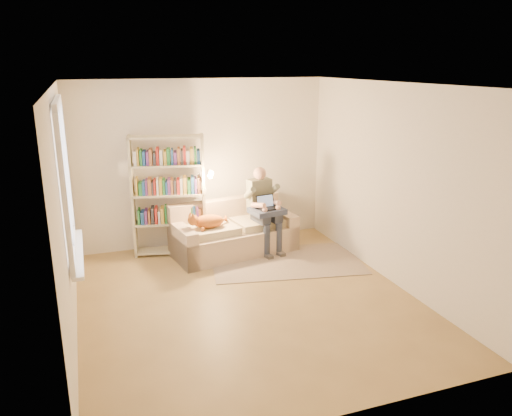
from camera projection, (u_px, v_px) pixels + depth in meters
name	position (u px, v px, depth m)	size (l,w,h in m)	color
floor	(248.00, 300.00, 6.17)	(4.50, 4.50, 0.00)	olive
ceiling	(247.00, 84.00, 5.44)	(4.00, 4.50, 0.02)	white
wall_left	(65.00, 216.00, 5.17)	(0.02, 4.50, 2.60)	silver
wall_right	(394.00, 185.00, 6.45)	(0.02, 4.50, 2.60)	silver
wall_back	(202.00, 163.00, 7.84)	(4.00, 0.02, 2.60)	silver
wall_front	(341.00, 273.00, 3.77)	(4.00, 0.02, 2.60)	silver
window	(69.00, 204.00, 5.35)	(0.12, 1.52, 1.69)	white
sofa	(233.00, 234.00, 7.67)	(1.96, 1.12, 0.79)	#CBB18F
person	(263.00, 205.00, 7.63)	(0.43, 0.61, 1.30)	slate
cat	(209.00, 221.00, 7.27)	(0.66, 0.31, 0.25)	orange
blanket	(264.00, 211.00, 7.53)	(0.49, 0.40, 0.08)	#2C344D
laptop	(264.00, 205.00, 7.51)	(0.33, 0.28, 0.26)	black
bookshelf	(169.00, 190.00, 7.41)	(1.20, 0.56, 1.83)	#C4BB94
rug	(286.00, 261.00, 7.35)	(2.17, 1.28, 0.01)	gray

